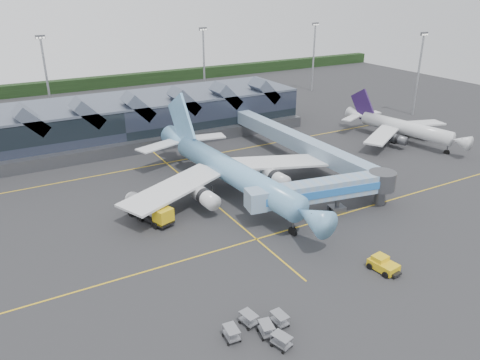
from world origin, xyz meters
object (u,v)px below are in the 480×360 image
main_airliner (229,170)px  regional_jet (401,127)px  jet_bridge (332,189)px  pushback_tug (383,265)px  fuel_truck (148,208)px

main_airliner → regional_jet: (49.26, 6.57, -1.04)m
jet_bridge → main_airliner: bearing=136.9°
regional_jet → pushback_tug: 57.24m
main_airliner → jet_bridge: size_ratio=1.84×
jet_bridge → fuel_truck: bearing=165.0°
fuel_truck → pushback_tug: (21.71, -28.73, -1.09)m
regional_jet → jet_bridge: (-38.32, -21.13, 0.65)m
regional_jet → pushback_tug: (-43.21, -37.45, -2.62)m
main_airliner → jet_bridge: 18.21m
main_airliner → regional_jet: size_ratio=1.51×
jet_bridge → fuel_truck: jet_bridge is taller
jet_bridge → pushback_tug: (-4.89, -16.32, -3.27)m
main_airliner → pushback_tug: size_ratio=10.83×
fuel_truck → main_airliner: bearing=-10.3°
regional_jet → fuel_truck: size_ratio=3.12×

